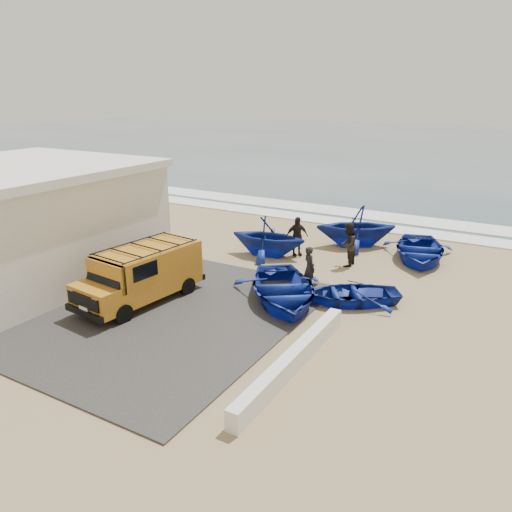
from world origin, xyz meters
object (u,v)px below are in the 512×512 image
at_px(parapet, 293,360).
at_px(boat_far_left, 356,226).
at_px(van, 142,273).
at_px(boat_mid_right, 419,250).
at_px(fisherman_middle, 348,245).
at_px(building, 13,222).
at_px(fisherman_back, 297,236).
at_px(fisherman_front, 309,268).
at_px(boat_near_right, 351,294).
at_px(boat_near_left, 283,289).
at_px(boat_mid_left, 268,236).

xyz_separation_m(parapet, boat_far_left, (-2.27, 11.31, 0.69)).
height_order(van, boat_mid_right, van).
height_order(boat_far_left, fisherman_middle, boat_far_left).
xyz_separation_m(building, parapet, (12.50, -1.00, -1.89)).
height_order(boat_mid_right, fisherman_back, fisherman_back).
height_order(parapet, boat_mid_right, boat_mid_right).
height_order(parapet, fisherman_front, fisherman_front).
height_order(fisherman_middle, fisherman_back, fisherman_middle).
bearing_deg(fisherman_middle, parapet, 11.60).
distance_m(boat_near_right, fisherman_middle, 3.89).
bearing_deg(van, fisherman_back, 78.01).
distance_m(building, boat_near_left, 10.76).
xyz_separation_m(building, boat_mid_left, (7.37, 6.99, -1.28)).
xyz_separation_m(boat_mid_right, boat_far_left, (-3.05, 0.61, 0.52)).
xyz_separation_m(fisherman_front, fisherman_middle, (0.33, 3.11, 0.11)).
bearing_deg(boat_near_right, van, -93.30).
height_order(building, boat_near_left, building).
height_order(boat_near_right, boat_mid_right, boat_mid_right).
relative_size(boat_mid_right, fisherman_middle, 2.34).
bearing_deg(fisherman_back, fisherman_middle, -51.10).
relative_size(parapet, van, 1.27).
relative_size(van, fisherman_back, 2.69).
xyz_separation_m(building, fisherman_front, (10.54, 4.34, -1.35)).
height_order(van, boat_near_left, van).
distance_m(boat_mid_left, boat_far_left, 4.38).
height_order(building, parapet, building).
bearing_deg(parapet, van, 167.31).
relative_size(boat_near_left, fisherman_front, 2.79).
bearing_deg(boat_near_right, parapet, -29.92).
xyz_separation_m(boat_near_left, boat_near_right, (2.06, 1.12, -0.13)).
bearing_deg(fisherman_middle, boat_mid_right, 133.60).
height_order(fisherman_front, fisherman_back, fisherman_back).
bearing_deg(parapet, fisherman_back, 115.07).
xyz_separation_m(boat_near_left, boat_far_left, (-0.03, 7.55, 0.50)).
bearing_deg(boat_near_left, fisherman_middle, 46.88).
bearing_deg(fisherman_front, boat_mid_right, -79.47).
bearing_deg(boat_mid_left, boat_mid_right, -72.34).
bearing_deg(parapet, boat_mid_right, 85.84).
bearing_deg(boat_mid_left, parapet, -154.28).
height_order(boat_far_left, fisherman_back, boat_far_left).
relative_size(parapet, fisherman_back, 3.43).
height_order(boat_mid_left, fisherman_front, boat_mid_left).
height_order(boat_far_left, fisherman_front, boat_far_left).
distance_m(boat_near_left, boat_mid_right, 7.56).
bearing_deg(van, boat_near_left, 35.24).
distance_m(building, fisherman_front, 11.48).
xyz_separation_m(van, boat_near_right, (6.25, 3.43, -0.71)).
xyz_separation_m(parapet, boat_mid_right, (0.78, 10.70, 0.17)).
height_order(building, boat_mid_left, building).
xyz_separation_m(boat_near_right, boat_mid_left, (-4.94, 3.11, 0.54)).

